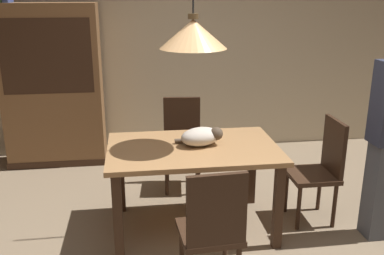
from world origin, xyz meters
name	(u,v)px	position (x,y,z in m)	size (l,w,h in m)	color
back_wall	(173,35)	(0.00, 2.65, 1.45)	(6.40, 0.10, 2.90)	beige
dining_table	(193,158)	(-0.03, 0.58, 0.65)	(1.40, 0.90, 0.75)	#A87A4C
chair_right_side	(321,166)	(1.10, 0.58, 0.51)	(0.40, 0.40, 0.93)	#382316
chair_near_front	(212,228)	(-0.03, -0.30, 0.51)	(0.43, 0.43, 0.93)	#382316
chair_far_back	(182,139)	(-0.02, 1.46, 0.51)	(0.44, 0.44, 0.93)	#382316
cat_sleeping	(202,136)	(0.05, 0.60, 0.83)	(0.40, 0.31, 0.16)	beige
pendant_lamp	(193,33)	(-0.03, 0.58, 1.66)	(0.52, 0.52, 1.30)	#E0A86B
hutch_bookcase	(53,89)	(-1.42, 2.32, 0.89)	(1.12, 0.45, 1.85)	brown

